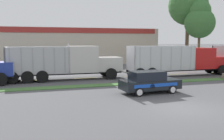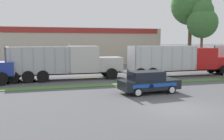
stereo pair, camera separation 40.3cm
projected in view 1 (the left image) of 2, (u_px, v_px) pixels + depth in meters
ground_plane at (182, 108)px, 13.91m from camera, size 600.00×600.00×0.00m
grass_verge at (129, 84)px, 21.90m from camera, size 120.00×1.25×0.06m
centre_line_3 at (30, 80)px, 23.88m from camera, size 2.40×0.14×0.01m
centre_line_4 at (86, 78)px, 25.45m from camera, size 2.40×0.14×0.01m
centre_line_5 at (135, 76)px, 27.01m from camera, size 2.40×0.14×0.01m
centre_line_6 at (179, 74)px, 28.58m from camera, size 2.40×0.14×0.01m
centre_line_7 at (218, 72)px, 30.14m from camera, size 2.40×0.14×0.01m
dump_truck_mid at (188, 61)px, 27.46m from camera, size 11.58×2.63×3.30m
dump_truck_trail at (75, 63)px, 24.60m from camera, size 11.04×2.81×3.54m
rally_car at (149, 82)px, 18.04m from camera, size 4.41×2.15×1.63m
store_building_backdrop at (73, 46)px, 44.65m from camera, size 27.71×12.10×5.89m
tree_behind_left at (200, 20)px, 37.90m from camera, size 4.59×4.59×9.94m
tree_behind_centre at (188, 2)px, 40.54m from camera, size 6.40×6.40×14.35m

